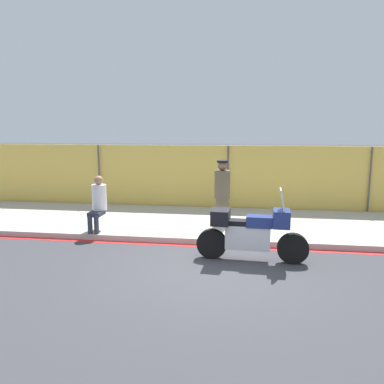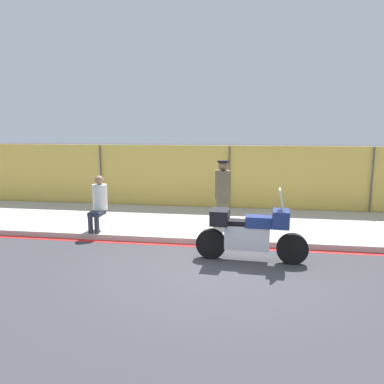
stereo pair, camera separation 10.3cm
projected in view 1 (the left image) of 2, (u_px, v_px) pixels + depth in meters
The scene contains 7 objects.
ground_plane at pixel (215, 267), 7.23m from camera, with size 120.00×120.00×0.00m, color #38383D.
sidewalk at pixel (224, 223), 10.30m from camera, with size 31.79×3.59×0.14m.
curb_paint_stripe at pixel (219, 247), 8.47m from camera, with size 31.79×0.18×0.01m.
storefront_fence at pixel (228, 179), 11.98m from camera, with size 30.20×0.17×2.12m.
motorcycle at pixel (251, 232), 7.50m from camera, with size 2.24×0.57×1.50m.
officer_standing at pixel (222, 193), 9.69m from camera, with size 0.40×0.40×1.71m.
person_seated_on_curb at pixel (98, 200), 9.30m from camera, with size 0.36×0.69×1.36m.
Camera 1 is at (0.52, -6.88, 2.65)m, focal length 35.00 mm.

